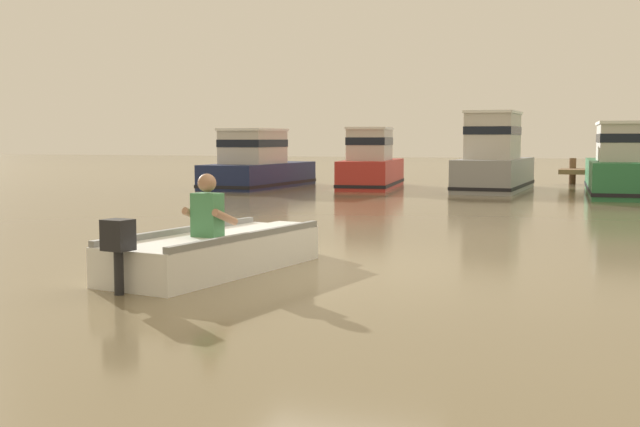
% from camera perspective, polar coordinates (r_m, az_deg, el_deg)
% --- Properties ---
extents(ground_plane, '(120.00, 120.00, 0.00)m').
position_cam_1_polar(ground_plane, '(9.99, 0.94, -3.86)').
color(ground_plane, '#7A6B4C').
extents(rowboat_with_person, '(1.58, 3.72, 1.19)m').
position_cam_1_polar(rowboat_with_person, '(9.77, -7.21, -2.63)').
color(rowboat_with_person, white).
rests_on(rowboat_with_person, ground).
extents(moored_boat_navy, '(2.09, 5.33, 1.94)m').
position_cam_1_polar(moored_boat_navy, '(26.56, -4.47, 3.40)').
color(moored_boat_navy, '#19234C').
rests_on(moored_boat_navy, ground).
extents(moored_boat_red, '(2.16, 4.81, 1.97)m').
position_cam_1_polar(moored_boat_red, '(26.23, 3.67, 3.43)').
color(moored_boat_red, '#B72D28').
rests_on(moored_boat_red, ground).
extents(moored_boat_grey, '(1.98, 5.22, 2.44)m').
position_cam_1_polar(moored_boat_grey, '(25.42, 12.30, 3.62)').
color(moored_boat_grey, gray).
rests_on(moored_boat_grey, ground).
extents(moored_boat_green, '(2.43, 6.47, 2.08)m').
position_cam_1_polar(moored_boat_green, '(24.55, 20.96, 3.06)').
color(moored_boat_green, '#287042').
rests_on(moored_boat_green, ground).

